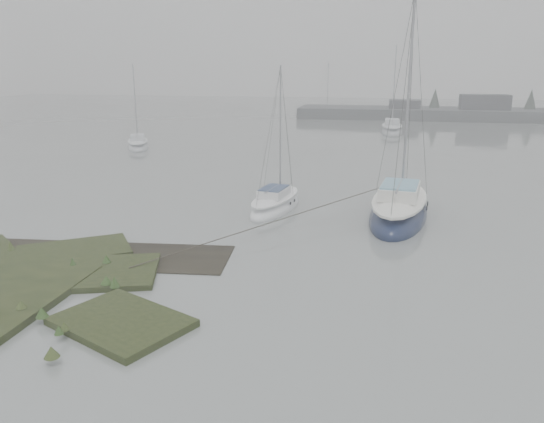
# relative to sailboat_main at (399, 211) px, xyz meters

# --- Properties ---
(ground) EXTENTS (160.00, 160.00, 0.00)m
(ground) POSITION_rel_sailboat_main_xyz_m (-8.17, 18.02, -0.34)
(ground) COLOR slate
(ground) RESTS_ON ground
(far_shoreline) EXTENTS (60.00, 8.00, 4.15)m
(far_shoreline) POSITION_rel_sailboat_main_xyz_m (18.67, 49.91, 0.51)
(far_shoreline) COLOR #4C4F51
(far_shoreline) RESTS_ON ground
(sailboat_main) EXTENTS (3.47, 8.00, 10.93)m
(sailboat_main) POSITION_rel_sailboat_main_xyz_m (0.00, 0.00, 0.00)
(sailboat_main) COLOR #121A36
(sailboat_main) RESTS_ON ground
(sailboat_white) EXTENTS (2.55, 5.48, 7.44)m
(sailboat_white) POSITION_rel_sailboat_main_xyz_m (-5.94, 0.32, -0.11)
(sailboat_white) COLOR white
(sailboat_white) RESTS_ON ground
(sailboat_far_a) EXTENTS (3.84, 5.63, 7.59)m
(sailboat_far_a) POSITION_rel_sailboat_main_xyz_m (-21.48, 17.70, -0.10)
(sailboat_far_a) COLOR #B6B9C0
(sailboat_far_a) RESTS_ON ground
(sailboat_far_b) EXTENTS (2.24, 6.81, 9.60)m
(sailboat_far_b) POSITION_rel_sailboat_main_xyz_m (0.06, 32.96, -0.04)
(sailboat_far_b) COLOR #AAAFB4
(sailboat_far_b) RESTS_ON ground
(sailboat_far_c) EXTENTS (5.64, 4.52, 7.82)m
(sailboat_far_c) POSITION_rel_sailboat_main_xyz_m (-7.80, 48.67, -0.10)
(sailboat_far_c) COLOR silver
(sailboat_far_c) RESTS_ON ground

